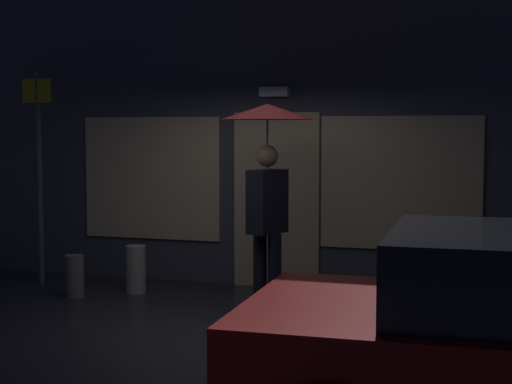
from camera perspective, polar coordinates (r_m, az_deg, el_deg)
ground_plane at (r=7.92m, az=-2.94°, el=-9.96°), size 18.00×18.00×0.00m
building_facade at (r=9.90m, az=1.76°, el=4.54°), size 10.33×0.48×4.00m
person_with_umbrella at (r=8.47m, az=0.84°, el=2.55°), size 1.02×1.02×2.27m
street_sign_post at (r=10.33m, az=-15.55°, el=1.89°), size 0.40×0.07×2.73m
sidewalk_bollard at (r=9.65m, az=-8.77°, el=-5.61°), size 0.24×0.24×0.58m
sidewalk_bollard_2 at (r=9.56m, az=-13.11°, el=-6.01°), size 0.22×0.22×0.50m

